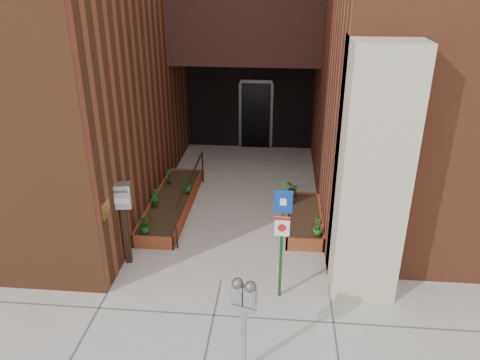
# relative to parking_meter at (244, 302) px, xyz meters

# --- Properties ---
(ground) EXTENTS (80.00, 80.00, 0.00)m
(ground) POSITION_rel_parking_meter_xyz_m (-0.60, 2.11, -1.22)
(ground) COLOR #9E9991
(ground) RESTS_ON ground
(planter_left) EXTENTS (0.90, 3.60, 0.30)m
(planter_left) POSITION_rel_parking_meter_xyz_m (-2.15, 4.81, -1.09)
(planter_left) COLOR brown
(planter_left) RESTS_ON ground
(planter_right) EXTENTS (0.80, 2.20, 0.30)m
(planter_right) POSITION_rel_parking_meter_xyz_m (1.00, 4.31, -1.09)
(planter_right) COLOR brown
(planter_right) RESTS_ON ground
(handrail) EXTENTS (0.04, 3.34, 0.90)m
(handrail) POSITION_rel_parking_meter_xyz_m (-1.65, 4.76, -0.48)
(handrail) COLOR black
(handrail) RESTS_ON ground
(parking_meter) EXTENTS (0.37, 0.22, 1.58)m
(parking_meter) POSITION_rel_parking_meter_xyz_m (0.00, 0.00, 0.00)
(parking_meter) COLOR #959598
(parking_meter) RESTS_ON ground
(sign_post) EXTENTS (0.31, 0.08, 2.25)m
(sign_post) POSITION_rel_parking_meter_xyz_m (0.49, 1.73, 0.16)
(sign_post) COLOR #143916
(sign_post) RESTS_ON ground
(payment_dropbox) EXTENTS (0.38, 0.32, 1.71)m
(payment_dropbox) POSITION_rel_parking_meter_xyz_m (-2.50, 2.53, 0.01)
(payment_dropbox) COLOR black
(payment_dropbox) RESTS_ON ground
(shrub_left_a) EXTENTS (0.49, 0.49, 0.39)m
(shrub_left_a) POSITION_rel_parking_meter_xyz_m (-2.33, 3.21, -0.73)
(shrub_left_a) COLOR #1C5016
(shrub_left_a) RESTS_ON planter_left
(shrub_left_b) EXTENTS (0.29, 0.29, 0.39)m
(shrub_left_b) POSITION_rel_parking_meter_xyz_m (-2.45, 4.40, -0.73)
(shrub_left_b) COLOR #1B5F1F
(shrub_left_b) RESTS_ON planter_left
(shrub_left_c) EXTENTS (0.28, 0.28, 0.41)m
(shrub_left_c) POSITION_rel_parking_meter_xyz_m (-1.85, 5.18, -0.72)
(shrub_left_c) COLOR #1B5F20
(shrub_left_c) RESTS_ON planter_left
(shrub_left_d) EXTENTS (0.29, 0.29, 0.39)m
(shrub_left_d) POSITION_rel_parking_meter_xyz_m (-2.39, 5.65, -0.73)
(shrub_left_d) COLOR #17531B
(shrub_left_d) RESTS_ON planter_left
(shrub_right_a) EXTENTS (0.27, 0.27, 0.38)m
(shrub_right_a) POSITION_rel_parking_meter_xyz_m (1.25, 3.41, -0.73)
(shrub_right_a) COLOR #2A601B
(shrub_right_a) RESTS_ON planter_right
(shrub_right_b) EXTENTS (0.19, 0.19, 0.31)m
(shrub_right_b) POSITION_rel_parking_meter_xyz_m (0.75, 4.85, -0.77)
(shrub_right_b) COLOR #225919
(shrub_right_b) RESTS_ON planter_right
(shrub_right_c) EXTENTS (0.34, 0.34, 0.35)m
(shrub_right_c) POSITION_rel_parking_meter_xyz_m (0.75, 5.21, -0.75)
(shrub_right_c) COLOR #295919
(shrub_right_c) RESTS_ON planter_right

